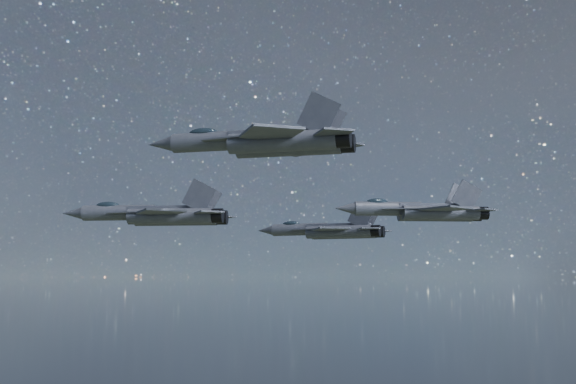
{
  "coord_description": "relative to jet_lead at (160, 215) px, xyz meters",
  "views": [
    {
      "loc": [
        2.79,
        -77.71,
        135.63
      ],
      "look_at": [
        1.38,
        -2.38,
        145.19
      ],
      "focal_mm": 42.0,
      "sensor_mm": 36.0,
      "label": 1
    }
  ],
  "objects": [
    {
      "name": "jet_lead",
      "position": [
        0.0,
        0.0,
        0.0
      ],
      "size": [
        20.33,
        14.26,
        5.13
      ],
      "rotation": [
        0.0,
        0.0,
        -0.1
      ],
      "color": "#363A44"
    },
    {
      "name": "jet_right",
      "position": [
        13.39,
        -19.88,
        4.43
      ],
      "size": [
        19.54,
        13.36,
        4.91
      ],
      "rotation": [
        0.0,
        0.0,
        -0.23
      ],
      "color": "#363A44"
    },
    {
      "name": "jet_slot",
      "position": [
        29.32,
        -5.76,
        -0.22
      ],
      "size": [
        16.85,
        11.8,
        4.25
      ],
      "rotation": [
        0.0,
        0.0,
        0.11
      ],
      "color": "#363A44"
    },
    {
      "name": "jet_left",
      "position": [
        20.51,
        20.38,
        -0.44
      ],
      "size": [
        19.89,
        13.2,
        5.06
      ],
      "rotation": [
        0.0,
        0.0,
        -0.37
      ],
      "color": "#363A44"
    }
  ]
}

